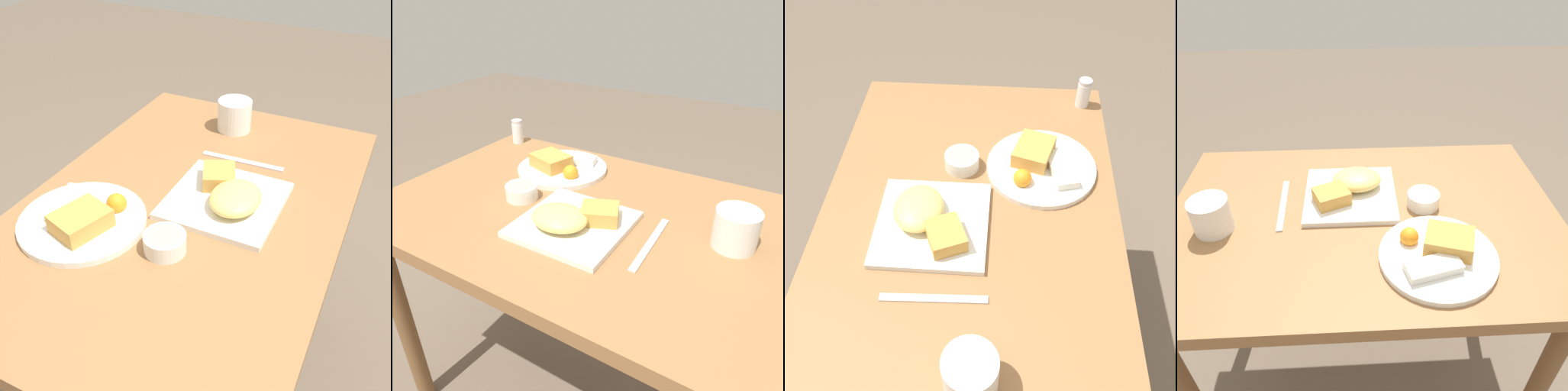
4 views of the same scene
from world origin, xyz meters
The scene contains 8 objects.
ground_plane centered at (0.00, 0.00, 0.00)m, with size 8.00×8.00×0.00m, color brown.
dining_table centered at (0.00, 0.00, 0.63)m, with size 1.01×0.68×0.73m.
plate_square_near centered at (0.03, -0.08, 0.75)m, with size 0.24×0.24×0.06m.
plate_oval_far centered at (-0.16, 0.16, 0.75)m, with size 0.27×0.27×0.05m.
sauce_ramekin centered at (-0.16, -0.03, 0.75)m, with size 0.08×0.08×0.04m.
salt_shaker centered at (-0.43, 0.28, 0.77)m, with size 0.04×0.04×0.08m.
butter_knife centered at (0.21, -0.05, 0.73)m, with size 0.02×0.21×0.00m.
coffee_mug centered at (0.37, 0.03, 0.77)m, with size 0.09×0.09×0.09m.
Camera 2 is at (0.44, -0.70, 1.22)m, focal length 35.00 mm.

